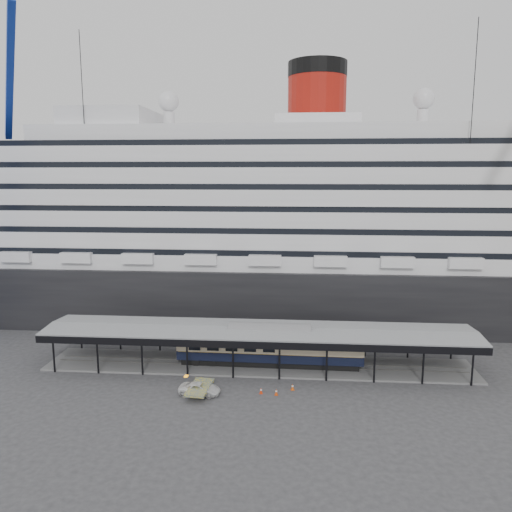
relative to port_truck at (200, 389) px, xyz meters
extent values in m
plane|color=#323234|center=(6.13, 4.11, -0.66)|extent=(200.00, 200.00, 0.00)
cube|color=black|center=(6.13, 36.11, 4.34)|extent=(130.00, 30.00, 10.00)
cylinder|color=#9D150C|center=(14.13, 36.11, 36.74)|extent=(10.00, 10.00, 9.00)
cylinder|color=black|center=(14.13, 36.11, 41.99)|extent=(10.10, 10.10, 2.50)
sphere|color=silver|center=(-11.87, 36.11, 37.04)|extent=(3.60, 3.60, 3.60)
sphere|color=silver|center=(32.13, 36.11, 37.04)|extent=(3.60, 3.60, 3.60)
cube|color=slate|center=(6.13, 9.11, -0.54)|extent=(56.00, 8.00, 0.24)
cube|color=slate|center=(6.13, 8.39, -0.38)|extent=(54.00, 0.08, 0.10)
cube|color=slate|center=(6.13, 9.83, -0.38)|extent=(54.00, 0.08, 0.10)
cube|color=black|center=(6.13, 4.61, 3.79)|extent=(56.00, 0.18, 0.90)
cube|color=black|center=(6.13, 13.61, 3.79)|extent=(56.00, 0.18, 0.90)
cube|color=slate|center=(6.13, 9.11, 4.52)|extent=(56.00, 9.00, 0.24)
cube|color=#183AB8|center=(-31.48, 19.99, 38.54)|extent=(12.92, 17.86, 16.80)
cylinder|color=black|center=(-23.08, 25.86, 22.94)|extent=(0.12, 0.12, 47.21)
cylinder|color=black|center=(36.39, 24.36, 22.94)|extent=(0.12, 0.12, 47.21)
imported|color=silver|center=(0.00, 0.00, 0.00)|extent=(4.95, 2.60, 1.33)
cube|color=black|center=(7.57, 9.11, -0.04)|extent=(23.20, 3.08, 0.77)
cube|color=black|center=(7.57, 9.11, 0.95)|extent=(24.31, 3.54, 1.21)
cube|color=beige|center=(7.57, 9.11, 2.28)|extent=(24.31, 3.58, 1.43)
cube|color=black|center=(7.57, 9.11, 3.21)|extent=(24.31, 3.54, 0.44)
cube|color=red|center=(7.04, 0.77, -0.65)|extent=(0.39, 0.39, 0.03)
cone|color=red|center=(7.04, 0.77, -0.29)|extent=(0.33, 0.33, 0.72)
cylinder|color=white|center=(7.04, 0.77, -0.22)|extent=(0.23, 0.23, 0.14)
cube|color=#D84F0C|center=(10.68, 2.04, -0.65)|extent=(0.53, 0.53, 0.03)
cone|color=#D84F0C|center=(10.68, 2.04, -0.26)|extent=(0.44, 0.44, 0.76)
cylinder|color=white|center=(10.68, 2.04, -0.19)|extent=(0.24, 0.24, 0.15)
cube|color=#CF3F0B|center=(8.83, 0.51, -0.65)|extent=(0.43, 0.43, 0.03)
cone|color=#CF3F0B|center=(8.83, 0.51, -0.27)|extent=(0.36, 0.36, 0.74)
cylinder|color=white|center=(8.83, 0.51, -0.20)|extent=(0.24, 0.24, 0.14)
camera|label=1|loc=(10.85, -53.49, 24.58)|focal=35.00mm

